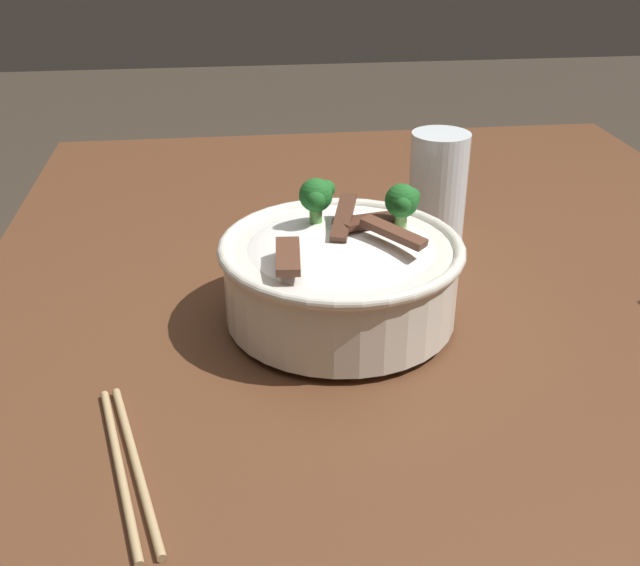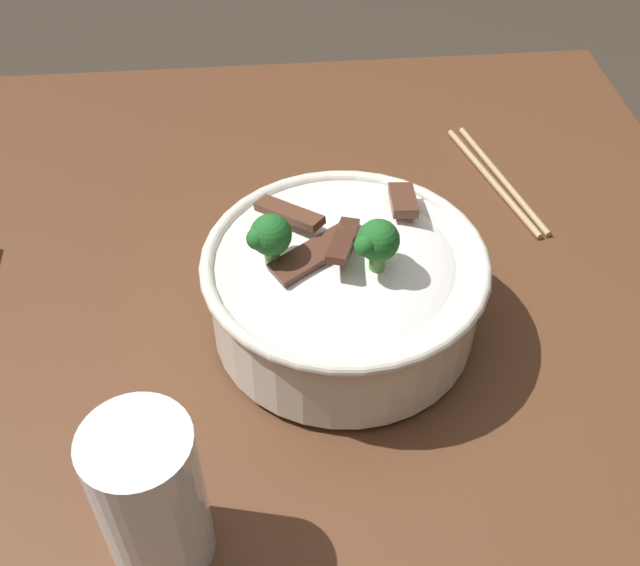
# 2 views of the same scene
# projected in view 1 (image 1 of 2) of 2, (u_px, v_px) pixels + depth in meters

# --- Properties ---
(dining_table) EXTENTS (1.17, 0.99, 0.79)m
(dining_table) POSITION_uv_depth(u_px,v_px,m) (401.00, 378.00, 0.95)
(dining_table) COLOR #56331E
(dining_table) RESTS_ON ground
(rice_bowl) EXTENTS (0.25, 0.25, 0.15)m
(rice_bowl) POSITION_uv_depth(u_px,v_px,m) (341.00, 270.00, 0.77)
(rice_bowl) COLOR silver
(rice_bowl) RESTS_ON dining_table
(drinking_glass) EXTENTS (0.07, 0.07, 0.14)m
(drinking_glass) POSITION_uv_depth(u_px,v_px,m) (437.00, 193.00, 0.96)
(drinking_glass) COLOR white
(drinking_glass) RESTS_ON dining_table
(chopsticks_pair) EXTENTS (0.20, 0.07, 0.01)m
(chopsticks_pair) POSITION_uv_depth(u_px,v_px,m) (128.00, 465.00, 0.59)
(chopsticks_pair) COLOR tan
(chopsticks_pair) RESTS_ON dining_table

